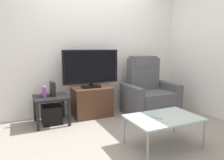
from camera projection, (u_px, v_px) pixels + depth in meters
name	position (u px, v px, depth m)	size (l,w,h in m)	color
ground_plane	(119.00, 130.00, 3.19)	(6.40, 6.40, 0.00)	gray
wall_back	(93.00, 45.00, 4.00)	(6.40, 0.06, 2.60)	silver
wall_side	(213.00, 45.00, 3.77)	(0.06, 4.48, 2.60)	silver
tv_stand	(92.00, 102.00, 3.85)	(0.68, 0.46, 0.53)	#4C2D1E
television	(91.00, 68.00, 3.77)	(1.03, 0.20, 0.68)	black
recliner_armchair	(149.00, 93.00, 4.06)	(0.98, 0.78, 1.08)	#515156
side_table	(51.00, 100.00, 3.43)	(0.54, 0.54, 0.46)	black
subwoofer_box	(52.00, 114.00, 3.47)	(0.31, 0.31, 0.31)	black
book_upright	(44.00, 92.00, 3.35)	(0.05, 0.13, 0.17)	purple
game_console	(53.00, 89.00, 3.43)	(0.07, 0.20, 0.23)	black
coffee_table	(164.00, 119.00, 2.66)	(0.90, 0.60, 0.38)	#B2C6C1
cell_phone	(157.00, 117.00, 2.62)	(0.07, 0.15, 0.01)	#B7B7BC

